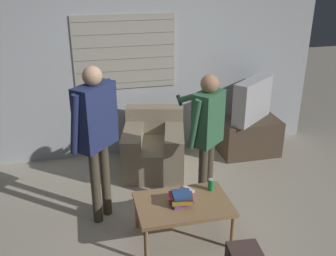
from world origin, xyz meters
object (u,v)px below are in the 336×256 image
at_px(coffee_table, 183,206).
at_px(soda_can, 211,185).
at_px(tv, 252,100).
at_px(person_left_standing, 95,126).
at_px(armchair_beige, 154,147).
at_px(person_right_standing, 207,127).
at_px(book_stack, 181,199).
at_px(spare_remote, 189,189).

height_order(coffee_table, soda_can, soda_can).
bearing_deg(coffee_table, tv, 48.47).
bearing_deg(soda_can, coffee_table, -155.17).
relative_size(tv, person_left_standing, 0.43).
xyz_separation_m(armchair_beige, tv, (1.42, 0.14, 0.50)).
height_order(person_right_standing, soda_can, person_right_standing).
xyz_separation_m(book_stack, soda_can, (0.37, 0.19, -0.00)).
bearing_deg(person_right_standing, tv, 6.03).
bearing_deg(person_right_standing, armchair_beige, 71.95).
height_order(book_stack, soda_can, book_stack).
height_order(soda_can, spare_remote, soda_can).
height_order(person_left_standing, spare_remote, person_left_standing).
relative_size(tv, soda_can, 5.77).
distance_m(coffee_table, person_left_standing, 1.18).
distance_m(person_right_standing, soda_can, 0.61).
distance_m(person_right_standing, book_stack, 0.84).
relative_size(soda_can, spare_remote, 0.95).
bearing_deg(coffee_table, person_right_standing, 52.85).
relative_size(tv, person_right_standing, 0.47).
distance_m(book_stack, spare_remote, 0.28).
distance_m(armchair_beige, spare_remote, 1.28).
bearing_deg(coffee_table, book_stack, -134.15).
height_order(person_right_standing, spare_remote, person_right_standing).
relative_size(armchair_beige, person_left_standing, 0.61).
bearing_deg(tv, person_right_standing, 8.16).
relative_size(book_stack, spare_remote, 1.99).
xyz_separation_m(armchair_beige, coffee_table, (-0.00, -1.47, 0.06)).
relative_size(person_right_standing, book_stack, 5.88).
distance_m(person_left_standing, spare_remote, 1.15).
xyz_separation_m(person_right_standing, book_stack, (-0.42, -0.55, -0.48)).
bearing_deg(tv, person_left_standing, -12.51).
relative_size(tv, book_stack, 2.76).
bearing_deg(coffee_table, person_left_standing, 144.93).
xyz_separation_m(armchair_beige, person_left_standing, (-0.77, -0.93, 0.76)).
bearing_deg(book_stack, armchair_beige, 88.91).
bearing_deg(spare_remote, book_stack, -151.47).
bearing_deg(spare_remote, person_left_standing, 129.17).
distance_m(armchair_beige, book_stack, 1.51).
bearing_deg(person_left_standing, soda_can, -65.47).
xyz_separation_m(tv, book_stack, (-1.45, -1.64, -0.33)).
bearing_deg(book_stack, spare_remote, 58.44).
bearing_deg(book_stack, coffee_table, 45.85).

